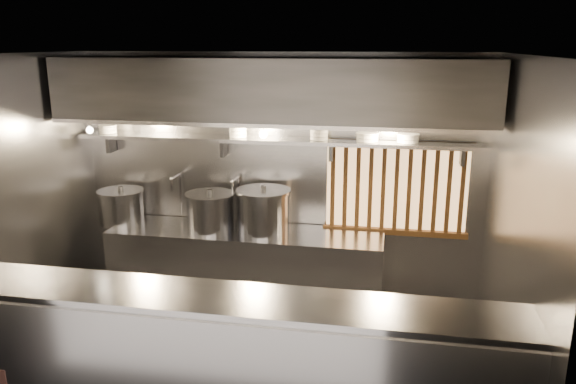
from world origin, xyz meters
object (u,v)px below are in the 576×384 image
(heat_lamp, at_px, (88,124))
(stock_pot_right, at_px, (264,211))
(stock_pot_left, at_px, (122,206))
(stock_pot_mid, at_px, (210,212))
(pendant_bulb, at_px, (263,134))

(heat_lamp, xyz_separation_m, stock_pot_right, (1.81, 0.28, -0.93))
(stock_pot_left, bearing_deg, stock_pot_mid, -2.88)
(pendant_bulb, relative_size, stock_pot_left, 0.28)
(stock_pot_mid, bearing_deg, stock_pot_left, 177.12)
(pendant_bulb, xyz_separation_m, stock_pot_mid, (-0.58, -0.10, -0.85))
(pendant_bulb, xyz_separation_m, stock_pot_left, (-1.65, -0.05, -0.87))
(pendant_bulb, bearing_deg, heat_lamp, -169.00)
(heat_lamp, bearing_deg, stock_pot_right, 8.87)
(stock_pot_right, bearing_deg, heat_lamp, -171.13)
(heat_lamp, height_order, stock_pot_mid, heat_lamp)
(stock_pot_left, height_order, stock_pot_mid, stock_pot_mid)
(stock_pot_left, bearing_deg, heat_lamp, -116.02)
(stock_pot_left, bearing_deg, stock_pot_right, -0.72)
(stock_pot_left, distance_m, stock_pot_right, 1.66)
(stock_pot_mid, xyz_separation_m, stock_pot_right, (0.59, 0.03, 0.03))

